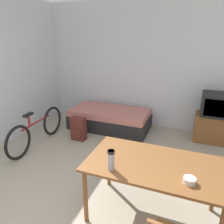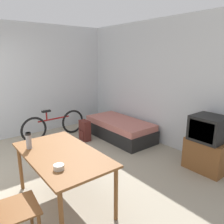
% 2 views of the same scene
% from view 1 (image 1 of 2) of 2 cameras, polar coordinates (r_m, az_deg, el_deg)
% --- Properties ---
extents(wall_back, '(5.15, 0.06, 2.70)m').
position_cam_1_polar(wall_back, '(4.97, 6.65, 11.88)').
color(wall_back, silver).
rests_on(wall_back, ground_plane).
extents(wall_left, '(0.06, 4.50, 2.70)m').
position_cam_1_polar(wall_left, '(4.54, -27.17, 9.00)').
color(wall_left, silver).
rests_on(wall_left, ground_plane).
extents(daybed, '(1.75, 0.85, 0.44)m').
position_cam_1_polar(daybed, '(4.91, -0.61, -1.80)').
color(daybed, black).
rests_on(daybed, ground_plane).
extents(tv, '(0.66, 0.49, 0.98)m').
position_cam_1_polar(tv, '(4.67, 24.99, -1.52)').
color(tv, brown).
rests_on(tv, ground_plane).
extents(dining_table, '(1.48, 0.82, 0.73)m').
position_cam_1_polar(dining_table, '(2.51, 10.96, -14.43)').
color(dining_table, brown).
rests_on(dining_table, ground_plane).
extents(bicycle, '(0.10, 1.61, 0.71)m').
position_cam_1_polar(bicycle, '(4.39, -18.99, -4.44)').
color(bicycle, black).
rests_on(bicycle, ground_plane).
extents(thermos_flask, '(0.07, 0.07, 0.22)m').
position_cam_1_polar(thermos_flask, '(2.27, -0.25, -12.19)').
color(thermos_flask, '#99999E').
rests_on(thermos_flask, dining_table).
extents(mate_bowl, '(0.12, 0.12, 0.06)m').
position_cam_1_polar(mate_bowl, '(2.27, 19.59, -16.49)').
color(mate_bowl, beige).
rests_on(mate_bowl, dining_table).
extents(backpack, '(0.29, 0.19, 0.48)m').
position_cam_1_polar(backpack, '(4.43, -8.78, -4.36)').
color(backpack, '#56231E').
rests_on(backpack, ground_plane).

